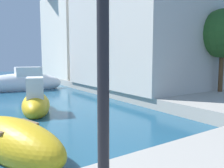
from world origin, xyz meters
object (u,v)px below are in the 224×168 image
at_px(quayside_tree, 223,34).
at_px(waterfront_building_annex, 81,32).
at_px(waterfront_building_main, 140,16).
at_px(moored_boat_2, 23,83).
at_px(moored_boat_1, 36,103).
at_px(moored_boat_7, 14,141).

bearing_deg(quayside_tree, waterfront_building_annex, 96.36).
height_order(waterfront_building_main, quayside_tree, waterfront_building_main).
bearing_deg(moored_boat_2, waterfront_building_main, 143.81).
relative_size(moored_boat_1, moored_boat_7, 0.91).
distance_m(moored_boat_1, moored_boat_7, 4.38).
bearing_deg(moored_boat_1, quayside_tree, -92.09).
bearing_deg(moored_boat_7, waterfront_building_main, 104.87).
bearing_deg(waterfront_building_annex, moored_boat_1, -123.64).
xyz_separation_m(waterfront_building_annex, quayside_tree, (1.58, -14.14, -1.46)).
height_order(moored_boat_1, quayside_tree, quayside_tree).
bearing_deg(quayside_tree, moored_boat_2, 128.04).
xyz_separation_m(moored_boat_2, waterfront_building_annex, (6.52, 3.80, 4.53)).
bearing_deg(waterfront_building_annex, quayside_tree, -83.64).
bearing_deg(moored_boat_1, waterfront_building_main, -59.03).
height_order(moored_boat_1, waterfront_building_main, waterfront_building_main).
height_order(waterfront_building_main, waterfront_building_annex, waterfront_building_main).
relative_size(moored_boat_2, quayside_tree, 1.34).
relative_size(moored_boat_1, moored_boat_2, 0.58).
height_order(moored_boat_2, waterfront_building_main, waterfront_building_main).
relative_size(waterfront_building_annex, quayside_tree, 2.05).
height_order(moored_boat_1, moored_boat_2, moored_boat_2).
xyz_separation_m(moored_boat_1, moored_boat_2, (0.98, 7.47, 0.12)).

